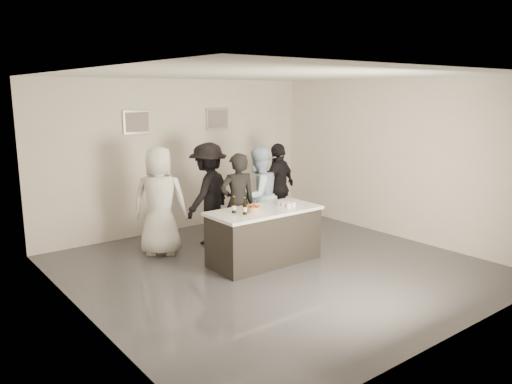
% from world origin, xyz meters
% --- Properties ---
extents(floor, '(6.00, 6.00, 0.00)m').
position_xyz_m(floor, '(0.00, 0.00, 0.00)').
color(floor, '#3D3D42').
rests_on(floor, ground).
extents(ceiling, '(6.00, 6.00, 0.00)m').
position_xyz_m(ceiling, '(0.00, 0.00, 3.00)').
color(ceiling, white).
extents(wall_back, '(6.00, 0.04, 3.00)m').
position_xyz_m(wall_back, '(0.00, 3.00, 1.50)').
color(wall_back, silver).
rests_on(wall_back, ground).
extents(wall_front, '(6.00, 0.04, 3.00)m').
position_xyz_m(wall_front, '(0.00, -3.00, 1.50)').
color(wall_front, silver).
rests_on(wall_front, ground).
extents(wall_left, '(0.04, 6.00, 3.00)m').
position_xyz_m(wall_left, '(-3.00, 0.00, 1.50)').
color(wall_left, silver).
rests_on(wall_left, ground).
extents(wall_right, '(0.04, 6.00, 3.00)m').
position_xyz_m(wall_right, '(3.00, 0.00, 1.50)').
color(wall_right, silver).
rests_on(wall_right, ground).
extents(picture_left, '(0.54, 0.04, 0.44)m').
position_xyz_m(picture_left, '(-0.90, 2.97, 2.20)').
color(picture_left, '#B2B2B7').
rests_on(picture_left, wall_back).
extents(picture_right, '(0.54, 0.04, 0.44)m').
position_xyz_m(picture_right, '(0.90, 2.97, 2.20)').
color(picture_right, '#B2B2B7').
rests_on(picture_right, wall_back).
extents(bar_counter, '(1.86, 0.86, 0.90)m').
position_xyz_m(bar_counter, '(0.01, 0.30, 0.45)').
color(bar_counter, white).
rests_on(bar_counter, ground).
extents(cake, '(0.21, 0.21, 0.07)m').
position_xyz_m(cake, '(-0.25, 0.25, 0.94)').
color(cake, orange).
rests_on(cake, bar_counter).
extents(beer_bottle_a, '(0.07, 0.07, 0.26)m').
position_xyz_m(beer_bottle_a, '(-0.53, 0.38, 1.03)').
color(beer_bottle_a, black).
rests_on(beer_bottle_a, bar_counter).
extents(beer_bottle_b, '(0.07, 0.07, 0.26)m').
position_xyz_m(beer_bottle_b, '(-0.45, 0.19, 1.03)').
color(beer_bottle_b, black).
rests_on(beer_bottle_b, bar_counter).
extents(tumbler_cluster, '(0.19, 0.30, 0.08)m').
position_xyz_m(tumbler_cluster, '(0.44, 0.25, 0.94)').
color(tumbler_cluster, gold).
rests_on(tumbler_cluster, bar_counter).
extents(candles, '(0.24, 0.08, 0.01)m').
position_xyz_m(candles, '(-0.31, -0.04, 0.90)').
color(candles, pink).
rests_on(candles, bar_counter).
extents(person_main_black, '(0.72, 0.57, 1.74)m').
position_xyz_m(person_main_black, '(-0.00, 1.01, 0.87)').
color(person_main_black, black).
rests_on(person_main_black, ground).
extents(person_main_blue, '(0.95, 0.78, 1.80)m').
position_xyz_m(person_main_blue, '(0.56, 1.15, 0.90)').
color(person_main_blue, silver).
rests_on(person_main_blue, ground).
extents(person_guest_left, '(1.09, 1.03, 1.87)m').
position_xyz_m(person_guest_left, '(-1.11, 1.73, 0.93)').
color(person_guest_left, silver).
rests_on(person_guest_left, ground).
extents(person_guest_right, '(1.12, 0.75, 1.77)m').
position_xyz_m(person_guest_right, '(1.46, 1.64, 0.88)').
color(person_guest_right, black).
rests_on(person_guest_right, ground).
extents(person_guest_back, '(1.38, 1.16, 1.86)m').
position_xyz_m(person_guest_back, '(-0.10, 1.78, 0.93)').
color(person_guest_back, black).
rests_on(person_guest_back, ground).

